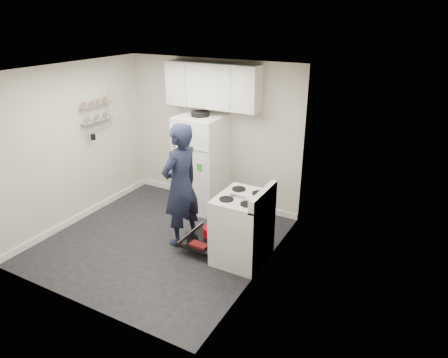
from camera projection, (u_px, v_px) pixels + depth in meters
The scene contains 7 objects.
room at pixel (156, 164), 5.58m from camera, with size 3.21×3.21×2.51m.
electric_range at pixel (242, 229), 5.40m from camera, with size 0.66×0.76×1.10m.
open_oven_door at pixel (208, 235), 5.78m from camera, with size 0.55×0.70×0.22m.
refrigerator at pixel (201, 163), 6.72m from camera, with size 0.72×0.74×1.70m.
upper_cabinets at pixel (213, 85), 6.31m from camera, with size 1.60×0.33×0.70m, color silver.
wall_shelf_rack at pixel (97, 113), 6.42m from camera, with size 0.14×0.60×0.61m.
person at pixel (181, 186), 5.64m from camera, with size 0.66×0.43×1.82m, color #161C32.
Camera 1 is at (3.29, -4.12, 3.18)m, focal length 32.00 mm.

